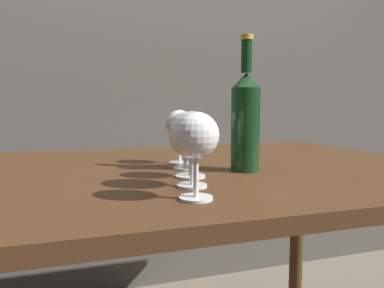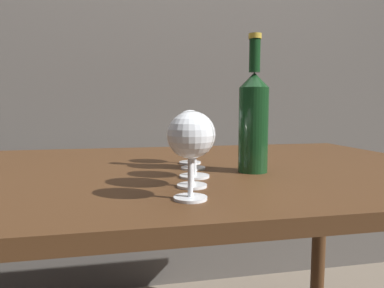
# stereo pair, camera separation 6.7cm
# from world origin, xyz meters

# --- Properties ---
(back_wall) EXTENTS (5.00, 0.08, 2.60)m
(back_wall) POSITION_xyz_m (0.00, 0.88, 1.30)
(back_wall) COLOR #59544F
(back_wall) RESTS_ON ground_plane
(dining_table) EXTENTS (1.40, 0.90, 0.77)m
(dining_table) POSITION_xyz_m (0.00, 0.00, 0.68)
(dining_table) COLOR #472B16
(dining_table) RESTS_ON ground_plane
(wine_glass_rose) EXTENTS (0.08, 0.08, 0.15)m
(wine_glass_rose) POSITION_xyz_m (-0.06, -0.33, 0.87)
(wine_glass_rose) COLOR white
(wine_glass_rose) RESTS_ON dining_table
(wine_glass_amber) EXTENTS (0.09, 0.09, 0.15)m
(wine_glass_amber) POSITION_xyz_m (-0.03, -0.24, 0.87)
(wine_glass_amber) COLOR white
(wine_glass_amber) RESTS_ON dining_table
(wine_glass_pinot) EXTENTS (0.08, 0.08, 0.13)m
(wine_glass_pinot) POSITION_xyz_m (-0.01, -0.15, 0.85)
(wine_glass_pinot) COLOR white
(wine_glass_pinot) RESTS_ON dining_table
(wine_glass_white) EXTENTS (0.08, 0.08, 0.14)m
(wine_glass_white) POSITION_xyz_m (0.01, -0.04, 0.87)
(wine_glass_white) COLOR white
(wine_glass_white) RESTS_ON dining_table
(wine_glass_empty) EXTENTS (0.08, 0.08, 0.15)m
(wine_glass_empty) POSITION_xyz_m (0.02, 0.04, 0.87)
(wine_glass_empty) COLOR white
(wine_glass_empty) RESTS_ON dining_table
(wine_bottle) EXTENTS (0.07, 0.07, 0.32)m
(wine_bottle) POSITION_xyz_m (0.14, -0.11, 0.89)
(wine_bottle) COLOR #143819
(wine_bottle) RESTS_ON dining_table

